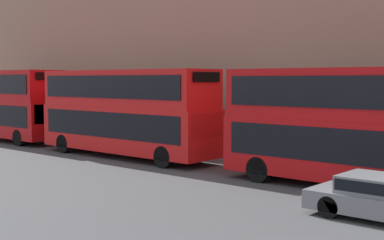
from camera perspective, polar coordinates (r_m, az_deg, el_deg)
The scene contains 4 objects.
bus_leading at distance 19.88m, azimuth 17.37°, elevation -0.33°, with size 2.59×10.17×4.37m.
bus_second_in_queue at distance 27.27m, azimuth -7.07°, elevation 1.12°, with size 2.59×10.71×4.43m.
bus_third_in_queue at distance 37.24m, azimuth -19.68°, elevation 1.83°, with size 2.59×11.12×4.52m.
pedestrian at distance 36.00m, azimuth -13.32°, elevation -0.80°, with size 0.36×0.36×1.74m.
Camera 1 is at (-16.54, -3.63, 3.96)m, focal length 50.00 mm.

